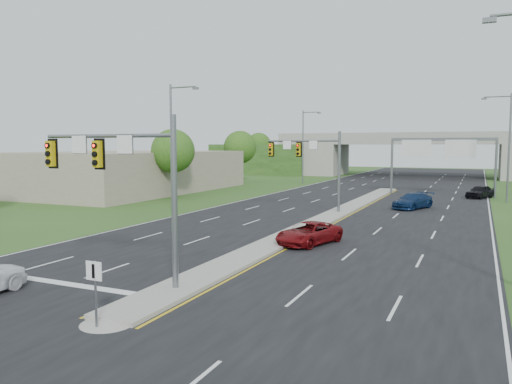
{
  "coord_description": "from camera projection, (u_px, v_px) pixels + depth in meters",
  "views": [
    {
      "loc": [
        10.88,
        -16.39,
        5.81
      ],
      "look_at": [
        -1.41,
        10.95,
        3.0
      ],
      "focal_mm": 35.0,
      "sensor_mm": 36.0,
      "label": 1
    }
  ],
  "objects": [
    {
      "name": "signal_mast_far",
      "position": [
        313.0,
        158.0,
        42.99
      ],
      "size": [
        6.62,
        0.6,
        7.0
      ],
      "color": "slate",
      "rests_on": "ground"
    },
    {
      "name": "tree_back_a",
      "position": [
        259.0,
        145.0,
        120.2
      ],
      "size": [
        6.0,
        6.0,
        8.85
      ],
      "color": "#382316",
      "rests_on": "ground"
    },
    {
      "name": "median_nose",
      "position": [
        107.0,
        321.0,
        16.23
      ],
      "size": [
        2.0,
        2.0,
        0.16
      ],
      "primitive_type": "cone",
      "color": "gray",
      "rests_on": "road"
    },
    {
      "name": "lightpole_r_far",
      "position": [
        507.0,
        142.0,
        50.2
      ],
      "size": [
        2.85,
        0.25,
        11.0
      ],
      "color": "slate",
      "rests_on": "ground"
    },
    {
      "name": "median",
      "position": [
        332.0,
        215.0,
        40.75
      ],
      "size": [
        2.0,
        54.0,
        0.16
      ],
      "primitive_type": "cube",
      "color": "gray",
      "rests_on": "road"
    },
    {
      "name": "overpass",
      "position": [
        416.0,
        158.0,
        92.19
      ],
      "size": [
        80.0,
        14.0,
        8.1
      ],
      "color": "gray",
      "rests_on": "ground"
    },
    {
      "name": "commercial_building",
      "position": [
        129.0,
        171.0,
        63.67
      ],
      "size": [
        18.0,
        30.0,
        5.0
      ],
      "primitive_type": "cube",
      "color": "gray",
      "rests_on": "ground"
    },
    {
      "name": "tree_l_near",
      "position": [
        173.0,
        151.0,
        54.79
      ],
      "size": [
        4.8,
        4.8,
        7.6
      ],
      "color": "#382316",
      "rests_on": "ground"
    },
    {
      "name": "car_far_a",
      "position": [
        309.0,
        233.0,
        29.28
      ],
      "size": [
        3.39,
        5.08,
        1.3
      ],
      "primitive_type": "imported",
      "rotation": [
        0.0,
        0.0,
        -0.29
      ],
      "color": "maroon",
      "rests_on": "road"
    },
    {
      "name": "sign_gantry",
      "position": [
        441.0,
        150.0,
        57.44
      ],
      "size": [
        11.58,
        0.44,
        6.67
      ],
      "color": "slate",
      "rests_on": "ground"
    },
    {
      "name": "car_far_b",
      "position": [
        413.0,
        201.0,
        45.73
      ],
      "size": [
        3.7,
        5.31,
        1.43
      ],
      "primitive_type": "imported",
      "rotation": [
        0.0,
        0.0,
        -0.38
      ],
      "color": "#0B2045",
      "rests_on": "road"
    },
    {
      "name": "lane_markings",
      "position": [
        343.0,
        208.0,
        46.37
      ],
      "size": [
        23.72,
        160.0,
        0.01
      ],
      "color": "gold",
      "rests_on": "road"
    },
    {
      "name": "tree_back_b",
      "position": [
        314.0,
        147.0,
        114.51
      ],
      "size": [
        5.6,
        5.6,
        8.32
      ],
      "color": "#382316",
      "rests_on": "ground"
    },
    {
      "name": "car_far_c",
      "position": [
        480.0,
        192.0,
        54.89
      ],
      "size": [
        3.29,
        4.52,
        1.43
      ],
      "primitive_type": "imported",
      "rotation": [
        0.0,
        0.0,
        -0.43
      ],
      "color": "black",
      "rests_on": "road"
    },
    {
      "name": "keep_right_sign",
      "position": [
        95.0,
        283.0,
        15.62
      ],
      "size": [
        0.6,
        0.13,
        2.2
      ],
      "color": "slate",
      "rests_on": "ground"
    },
    {
      "name": "road",
      "position": [
        363.0,
        201.0,
        51.65
      ],
      "size": [
        24.0,
        160.0,
        0.02
      ],
      "primitive_type": "cube",
      "color": "black",
      "rests_on": "ground"
    },
    {
      "name": "ground",
      "position": [
        176.0,
        292.0,
        19.87
      ],
      "size": [
        240.0,
        240.0,
        0.0
      ],
      "primitive_type": "plane",
      "color": "#26481A",
      "rests_on": "ground"
    },
    {
      "name": "lightpole_l_mid",
      "position": [
        173.0,
        142.0,
        42.89
      ],
      "size": [
        2.85,
        0.25,
        11.0
      ],
      "color": "slate",
      "rests_on": "ground"
    },
    {
      "name": "signal_mast_near",
      "position": [
        126.0,
        172.0,
        20.29
      ],
      "size": [
        6.62,
        0.6,
        7.0
      ],
      "color": "slate",
      "rests_on": "ground"
    },
    {
      "name": "lightpole_l_far",
      "position": [
        304.0,
        143.0,
        74.67
      ],
      "size": [
        2.85,
        0.25,
        11.0
      ],
      "color": "slate",
      "rests_on": "ground"
    },
    {
      "name": "tree_l_mid",
      "position": [
        240.0,
        147.0,
        79.1
      ],
      "size": [
        5.2,
        5.2,
        8.12
      ],
      "color": "#382316",
      "rests_on": "ground"
    }
  ]
}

